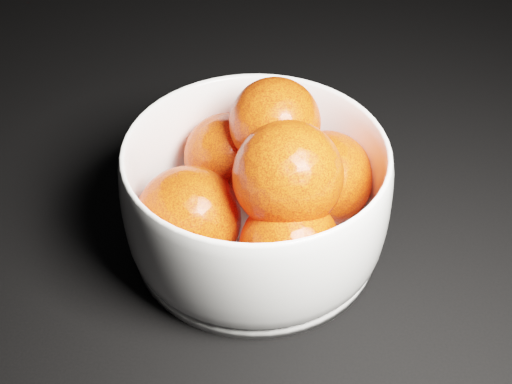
{
  "coord_description": "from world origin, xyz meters",
  "views": [
    {
      "loc": [
        0.26,
        -0.69,
        0.45
      ],
      "look_at": [
        0.25,
        -0.25,
        0.06
      ],
      "focal_mm": 50.0,
      "sensor_mm": 36.0,
      "label": 1
    }
  ],
  "objects": [
    {
      "name": "bowl",
      "position": [
        0.25,
        -0.25,
        0.05
      ],
      "size": [
        0.22,
        0.22,
        0.11
      ],
      "rotation": [
        0.0,
        0.0,
        -0.23
      ],
      "color": "white",
      "rests_on": "ground"
    },
    {
      "name": "ground",
      "position": [
        0.0,
        0.0,
        0.0
      ],
      "size": [
        3.0,
        3.0,
        0.0
      ],
      "primitive_type": "cube",
      "color": "black",
      "rests_on": "ground"
    },
    {
      "name": "orange_pile",
      "position": [
        0.26,
        -0.25,
        0.07
      ],
      "size": [
        0.2,
        0.19,
        0.13
      ],
      "color": "red",
      "rests_on": "bowl"
    }
  ]
}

